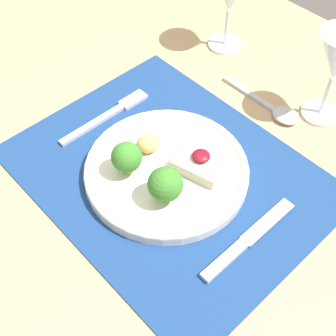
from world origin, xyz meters
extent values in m
cube|color=tan|center=(0.00, 0.00, 0.73)|extent=(1.33, 1.09, 0.03)
cylinder|color=tan|center=(-0.59, 0.48, 0.36)|extent=(0.06, 0.06, 0.72)
cube|color=navy|center=(0.00, 0.00, 0.75)|extent=(0.48, 0.37, 0.00)
cylinder|color=silver|center=(0.00, -0.01, 0.76)|extent=(0.26, 0.26, 0.02)
torus|color=silver|center=(0.00, -0.01, 0.77)|extent=(0.26, 0.26, 0.01)
cube|color=beige|center=(0.03, 0.04, 0.78)|extent=(0.09, 0.08, 0.02)
ellipsoid|color=maroon|center=(0.03, 0.04, 0.79)|extent=(0.03, 0.03, 0.01)
cylinder|color=#84B256|center=(0.04, -0.05, 0.78)|extent=(0.01, 0.01, 0.02)
sphere|color=#387A28|center=(0.04, -0.05, 0.80)|extent=(0.05, 0.05, 0.05)
cylinder|color=#84B256|center=(-0.04, -0.05, 0.78)|extent=(0.01, 0.01, 0.02)
sphere|color=#387A28|center=(-0.04, -0.05, 0.80)|extent=(0.05, 0.05, 0.05)
ellipsoid|color=tan|center=(-0.05, 0.00, 0.78)|extent=(0.05, 0.05, 0.03)
cube|color=#B2B2B7|center=(-0.17, -0.03, 0.75)|extent=(0.01, 0.13, 0.01)
cube|color=#B2B2B7|center=(-0.17, 0.07, 0.75)|extent=(0.02, 0.05, 0.01)
cube|color=#B2B2B7|center=(0.17, -0.05, 0.75)|extent=(0.02, 0.08, 0.01)
cube|color=#B2B2B7|center=(0.17, 0.04, 0.75)|extent=(0.02, 0.10, 0.00)
cube|color=#B2B2B7|center=(-0.04, 0.24, 0.75)|extent=(0.12, 0.01, 0.01)
ellipsoid|color=#B2B2B7|center=(0.05, 0.24, 0.75)|extent=(0.05, 0.04, 0.01)
cylinder|color=white|center=(0.08, 0.29, 0.75)|extent=(0.07, 0.07, 0.01)
cylinder|color=white|center=(0.08, 0.29, 0.79)|extent=(0.01, 0.01, 0.08)
cylinder|color=white|center=(-0.17, 0.32, 0.75)|extent=(0.07, 0.07, 0.01)
cylinder|color=white|center=(-0.17, 0.32, 0.79)|extent=(0.01, 0.01, 0.07)
camera|label=1|loc=(0.34, -0.32, 1.33)|focal=50.00mm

